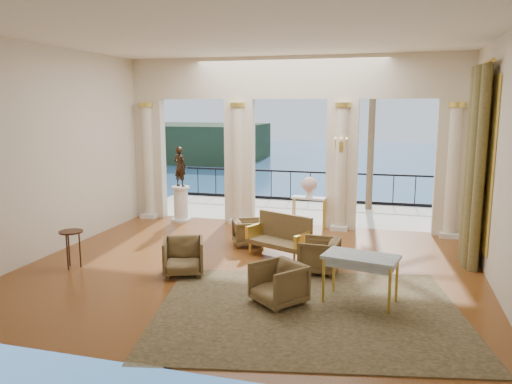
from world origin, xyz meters
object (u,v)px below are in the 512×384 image
(game_table, at_px, (361,260))
(statue, at_px, (180,167))
(console_table, at_px, (309,203))
(side_table, at_px, (71,236))
(settee, at_px, (281,236))
(armchair_d, at_px, (248,231))
(armchair_c, at_px, (319,254))
(armchair_b, at_px, (278,282))
(pedestal, at_px, (181,204))
(armchair_a, at_px, (183,255))

(game_table, height_order, statue, statue)
(console_table, relative_size, side_table, 1.24)
(settee, xyz_separation_m, statue, (-3.45, 2.52, 1.10))
(armchair_d, xyz_separation_m, game_table, (2.76, -2.82, 0.39))
(armchair_c, bearing_deg, armchair_b, -9.88)
(armchair_b, height_order, pedestal, pedestal)
(console_table, bearing_deg, side_table, -123.39)
(pedestal, distance_m, side_table, 4.43)
(settee, xyz_separation_m, console_table, (0.19, 2.57, 0.26))
(armchair_b, xyz_separation_m, armchair_c, (0.41, 1.76, -0.01))
(console_table, distance_m, side_table, 6.03)
(settee, relative_size, game_table, 1.16)
(game_table, xyz_separation_m, side_table, (-5.71, 0.29, -0.08))
(armchair_a, height_order, side_table, armchair_a)
(settee, xyz_separation_m, side_table, (-3.87, -1.89, 0.20))
(armchair_c, xyz_separation_m, settee, (-0.96, 0.84, 0.08))
(armchair_d, xyz_separation_m, settee, (0.92, -0.63, 0.11))
(armchair_a, relative_size, statue, 0.70)
(side_table, bearing_deg, armchair_a, 6.01)
(armchair_c, relative_size, console_table, 0.79)
(game_table, relative_size, statue, 1.17)
(game_table, bearing_deg, armchair_d, 146.04)
(armchair_b, xyz_separation_m, statue, (-4.00, 5.11, 1.17))
(armchair_a, relative_size, armchair_d, 1.15)
(armchair_b, relative_size, statue, 0.69)
(armchair_d, height_order, settee, settee)
(statue, relative_size, console_table, 1.17)
(armchair_a, xyz_separation_m, game_table, (3.39, -0.54, 0.34))
(armchair_d, bearing_deg, pedestal, 27.42)
(game_table, distance_m, statue, 7.12)
(console_table, bearing_deg, armchair_b, -77.05)
(pedestal, xyz_separation_m, side_table, (-0.42, -4.40, 0.18))
(armchair_a, xyz_separation_m, pedestal, (-1.89, 4.16, 0.09))
(statue, bearing_deg, console_table, -159.78)
(armchair_c, bearing_deg, pedestal, -123.89)
(armchair_c, bearing_deg, settee, -127.72)
(armchair_d, distance_m, game_table, 3.96)
(side_table, bearing_deg, console_table, 47.66)
(settee, height_order, console_table, settee)
(armchair_d, relative_size, side_table, 0.89)
(game_table, distance_m, console_table, 5.03)
(armchair_c, relative_size, side_table, 0.98)
(statue, distance_m, console_table, 3.73)
(armchair_d, relative_size, console_table, 0.72)
(armchair_a, xyz_separation_m, armchair_c, (2.52, 0.81, -0.02))
(armchair_c, relative_size, settee, 0.50)
(armchair_d, bearing_deg, armchair_b, 178.46)
(armchair_c, xyz_separation_m, console_table, (-0.77, 3.40, 0.34))
(armchair_d, height_order, console_table, console_table)
(armchair_d, bearing_deg, side_table, 104.53)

